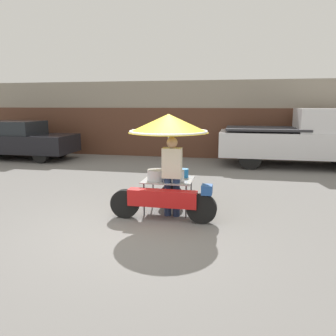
{
  "coord_description": "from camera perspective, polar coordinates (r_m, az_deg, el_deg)",
  "views": [
    {
      "loc": [
        1.79,
        -5.39,
        2.25
      ],
      "look_at": [
        0.43,
        1.13,
        0.95
      ],
      "focal_mm": 35.0,
      "sensor_mm": 36.0,
      "label": 1
    }
  ],
  "objects": [
    {
      "name": "ground_plane",
      "position": [
        6.11,
        -6.26,
        -10.59
      ],
      "size": [
        36.0,
        36.0,
        0.0
      ],
      "primitive_type": "plane",
      "color": "slate"
    },
    {
      "name": "shopfront_building",
      "position": [
        14.87,
        4.89,
        8.52
      ],
      "size": [
        28.0,
        2.06,
        3.21
      ],
      "color": "gray",
      "rests_on": "ground"
    },
    {
      "name": "vendor_motorcycle_cart",
      "position": [
        6.67,
        -0.01,
        4.92
      ],
      "size": [
        2.12,
        1.64,
        2.05
      ],
      "color": "black",
      "rests_on": "ground"
    },
    {
      "name": "vendor_person",
      "position": [
        6.54,
        0.7,
        -0.79
      ],
      "size": [
        0.38,
        0.22,
        1.62
      ],
      "color": "navy",
      "rests_on": "ground"
    },
    {
      "name": "parked_car",
      "position": [
        14.95,
        -24.62,
        4.5
      ],
      "size": [
        4.6,
        1.81,
        1.56
      ],
      "color": "black",
      "rests_on": "ground"
    },
    {
      "name": "pickup_truck",
      "position": [
        12.71,
        22.18,
        4.66
      ],
      "size": [
        5.46,
        1.95,
        2.1
      ],
      "color": "black",
      "rests_on": "ground"
    }
  ]
}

